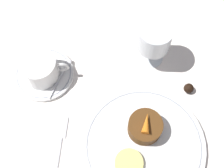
{
  "coord_description": "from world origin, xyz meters",
  "views": [
    {
      "loc": [
        -0.05,
        -0.18,
        0.69
      ],
      "look_at": [
        -0.04,
        0.11,
        0.04
      ],
      "focal_mm": 50.0,
      "sensor_mm": 36.0,
      "label": 1
    }
  ],
  "objects_px": {
    "fork": "(59,150)",
    "dessert_cake": "(145,127)",
    "coffee_cup": "(40,68)",
    "wine_glass": "(154,39)",
    "dinner_plate": "(144,146)"
  },
  "relations": [
    {
      "from": "wine_glass",
      "to": "dessert_cake",
      "type": "bearing_deg",
      "value": -99.63
    },
    {
      "from": "fork",
      "to": "dessert_cake",
      "type": "relative_size",
      "value": 2.66
    },
    {
      "from": "dinner_plate",
      "to": "fork",
      "type": "bearing_deg",
      "value": -179.98
    },
    {
      "from": "coffee_cup",
      "to": "wine_glass",
      "type": "height_order",
      "value": "wine_glass"
    },
    {
      "from": "fork",
      "to": "coffee_cup",
      "type": "bearing_deg",
      "value": 103.14
    },
    {
      "from": "wine_glass",
      "to": "fork",
      "type": "height_order",
      "value": "wine_glass"
    },
    {
      "from": "wine_glass",
      "to": "fork",
      "type": "xyz_separation_m",
      "value": [
        -0.22,
        -0.22,
        -0.08
      ]
    },
    {
      "from": "fork",
      "to": "dessert_cake",
      "type": "distance_m",
      "value": 0.2
    },
    {
      "from": "coffee_cup",
      "to": "dessert_cake",
      "type": "height_order",
      "value": "coffee_cup"
    },
    {
      "from": "fork",
      "to": "dessert_cake",
      "type": "xyz_separation_m",
      "value": [
        0.19,
        0.03,
        0.03
      ]
    },
    {
      "from": "coffee_cup",
      "to": "wine_glass",
      "type": "bearing_deg",
      "value": 8.94
    },
    {
      "from": "dinner_plate",
      "to": "coffee_cup",
      "type": "height_order",
      "value": "coffee_cup"
    },
    {
      "from": "wine_glass",
      "to": "dinner_plate",
      "type": "bearing_deg",
      "value": -98.98
    },
    {
      "from": "dinner_plate",
      "to": "dessert_cake",
      "type": "xyz_separation_m",
      "value": [
        0.0,
        0.03,
        0.03
      ]
    },
    {
      "from": "dinner_plate",
      "to": "fork",
      "type": "xyz_separation_m",
      "value": [
        -0.19,
        -0.0,
        -0.01
      ]
    }
  ]
}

